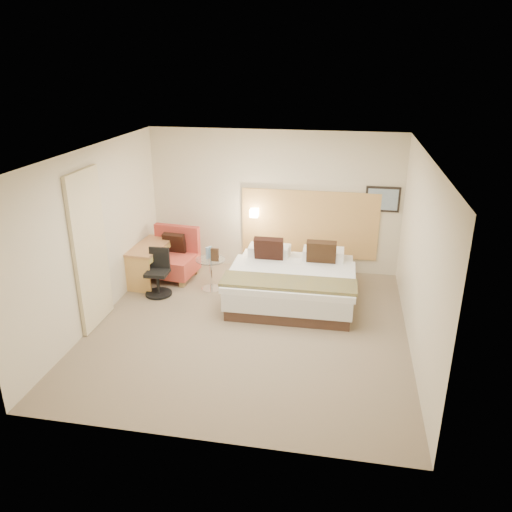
% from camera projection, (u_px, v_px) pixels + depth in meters
% --- Properties ---
extents(floor, '(4.80, 5.00, 0.02)m').
position_uv_depth(floor, '(249.00, 328.00, 7.73)').
color(floor, '#7D6B54').
rests_on(floor, ground).
extents(ceiling, '(4.80, 5.00, 0.02)m').
position_uv_depth(ceiling, '(247.00, 152.00, 6.74)').
color(ceiling, silver).
rests_on(ceiling, floor).
extents(wall_back, '(4.80, 0.02, 2.70)m').
position_uv_depth(wall_back, '(274.00, 201.00, 9.53)').
color(wall_back, beige).
rests_on(wall_back, floor).
extents(wall_front, '(4.80, 0.02, 2.70)m').
position_uv_depth(wall_front, '(199.00, 333.00, 4.94)').
color(wall_front, beige).
rests_on(wall_front, floor).
extents(wall_left, '(0.02, 5.00, 2.70)m').
position_uv_depth(wall_left, '(94.00, 237.00, 7.64)').
color(wall_left, beige).
rests_on(wall_left, floor).
extents(wall_right, '(0.02, 5.00, 2.70)m').
position_uv_depth(wall_right, '(420.00, 257.00, 6.83)').
color(wall_right, beige).
rests_on(wall_right, floor).
extents(headboard_panel, '(2.60, 0.04, 1.30)m').
position_uv_depth(headboard_panel, '(309.00, 224.00, 9.52)').
color(headboard_panel, tan).
rests_on(headboard_panel, wall_back).
extents(art_frame, '(0.62, 0.03, 0.47)m').
position_uv_depth(art_frame, '(383.00, 199.00, 9.11)').
color(art_frame, black).
rests_on(art_frame, wall_back).
extents(art_canvas, '(0.54, 0.01, 0.39)m').
position_uv_depth(art_canvas, '(383.00, 200.00, 9.09)').
color(art_canvas, '#758CA1').
rests_on(art_canvas, wall_back).
extents(lamp_arm, '(0.02, 0.12, 0.02)m').
position_uv_depth(lamp_arm, '(255.00, 212.00, 9.58)').
color(lamp_arm, white).
rests_on(lamp_arm, wall_back).
extents(lamp_shade, '(0.15, 0.15, 0.15)m').
position_uv_depth(lamp_shade, '(254.00, 213.00, 9.53)').
color(lamp_shade, '#FFEDC6').
rests_on(lamp_shade, wall_back).
extents(curtain, '(0.06, 0.90, 2.42)m').
position_uv_depth(curtain, '(90.00, 250.00, 7.45)').
color(curtain, beige).
rests_on(curtain, wall_left).
extents(bottle_a, '(0.07, 0.07, 0.21)m').
position_uv_depth(bottle_a, '(207.00, 253.00, 8.82)').
color(bottle_a, '#7899B9').
rests_on(bottle_a, side_table).
extents(bottle_b, '(0.07, 0.07, 0.21)m').
position_uv_depth(bottle_b, '(210.00, 252.00, 8.87)').
color(bottle_b, '#80AEC7').
rests_on(bottle_b, side_table).
extents(menu_folder, '(0.14, 0.06, 0.23)m').
position_uv_depth(menu_folder, '(215.00, 255.00, 8.72)').
color(menu_folder, '#3B2618').
rests_on(menu_folder, side_table).
extents(bed, '(2.14, 2.05, 1.02)m').
position_uv_depth(bed, '(292.00, 281.00, 8.56)').
color(bed, '#402A20').
rests_on(bed, floor).
extents(lounge_chair, '(0.97, 0.88, 0.95)m').
position_uv_depth(lounge_chair, '(173.00, 258.00, 9.44)').
color(lounge_chair, tan).
rests_on(lounge_chair, floor).
extents(side_table, '(0.57, 0.57, 0.58)m').
position_uv_depth(side_table, '(211.00, 273.00, 8.92)').
color(side_table, white).
rests_on(side_table, floor).
extents(desk, '(0.59, 1.16, 0.71)m').
position_uv_depth(desk, '(151.00, 253.00, 9.19)').
color(desk, '#AF7544').
rests_on(desk, floor).
extents(desk_chair, '(0.48, 0.48, 0.82)m').
position_uv_depth(desk_chair, '(158.00, 276.00, 8.74)').
color(desk_chair, black).
rests_on(desk_chair, floor).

